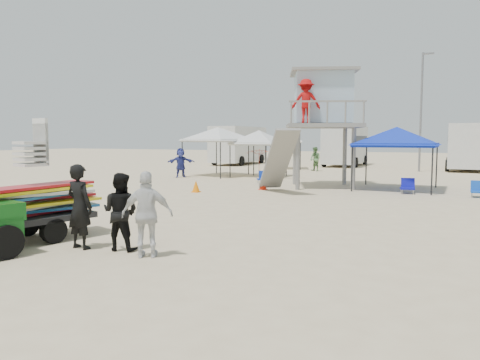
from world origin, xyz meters
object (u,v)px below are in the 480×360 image
at_px(surf_trailer, 38,196).
at_px(canopy_blue, 397,130).
at_px(man_left, 80,207).
at_px(lifeguard_tower, 322,102).

relative_size(surf_trailer, canopy_blue, 0.82).
distance_m(man_left, canopy_blue, 15.30).
height_order(man_left, lifeguard_tower, lifeguard_tower).
bearing_deg(surf_trailer, canopy_blue, 66.33).
bearing_deg(surf_trailer, man_left, -11.19).
xyz_separation_m(surf_trailer, lifeguard_tower, (2.85, 13.96, 2.96)).
bearing_deg(man_left, lifeguard_tower, -89.28).
relative_size(man_left, lifeguard_tower, 0.33).
distance_m(man_left, lifeguard_tower, 14.65).
xyz_separation_m(lifeguard_tower, canopy_blue, (3.35, 0.19, -1.31)).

